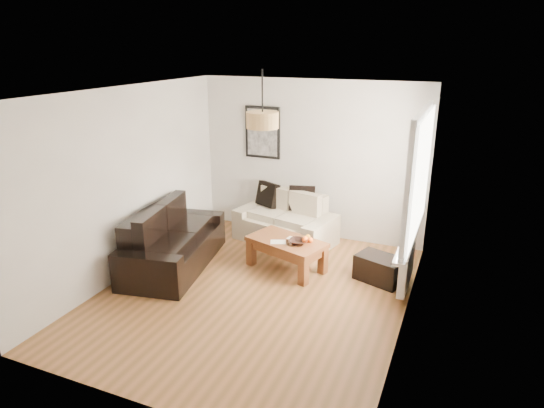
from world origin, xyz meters
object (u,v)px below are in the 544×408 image
at_px(ottoman, 380,269).
at_px(coffee_table, 286,254).
at_px(loveseat_cream, 285,219).
at_px(sofa_leather, 173,239).

bearing_deg(ottoman, coffee_table, -173.47).
relative_size(loveseat_cream, ottoman, 2.52).
distance_m(sofa_leather, coffee_table, 1.66).
distance_m(loveseat_cream, coffee_table, 1.04).
bearing_deg(coffee_table, ottoman, 6.53).
xyz_separation_m(sofa_leather, ottoman, (2.88, 0.69, -0.24)).
xyz_separation_m(loveseat_cream, coffee_table, (0.39, -0.95, -0.17)).
bearing_deg(ottoman, loveseat_cream, 154.93).
distance_m(sofa_leather, ottoman, 2.97).
bearing_deg(loveseat_cream, ottoman, -12.46).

